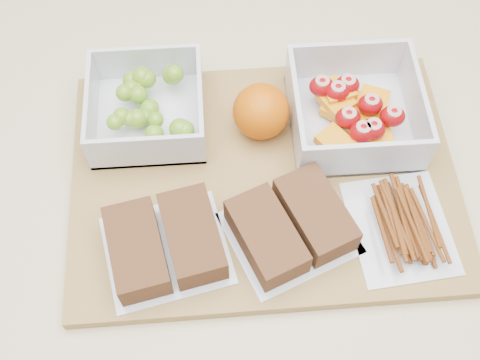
{
  "coord_description": "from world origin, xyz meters",
  "views": [
    {
      "loc": [
        -0.02,
        -0.31,
        1.49
      ],
      "look_at": [
        -0.0,
        0.0,
        0.93
      ],
      "focal_mm": 45.0,
      "sensor_mm": 36.0,
      "label": 1
    }
  ],
  "objects_px": {
    "sandwich_bag_left": "(165,244)",
    "orange": "(261,111)",
    "grape_container": "(148,106)",
    "sandwich_bag_center": "(291,226)",
    "pretzel_bag": "(402,223)",
    "cutting_board": "(264,179)",
    "fruit_container": "(354,112)"
  },
  "relations": [
    {
      "from": "grape_container",
      "to": "sandwich_bag_center",
      "type": "height_order",
      "value": "grape_container"
    },
    {
      "from": "grape_container",
      "to": "fruit_container",
      "type": "height_order",
      "value": "fruit_container"
    },
    {
      "from": "pretzel_bag",
      "to": "orange",
      "type": "bearing_deg",
      "value": 134.73
    },
    {
      "from": "grape_container",
      "to": "sandwich_bag_left",
      "type": "height_order",
      "value": "grape_container"
    },
    {
      "from": "fruit_container",
      "to": "grape_container",
      "type": "bearing_deg",
      "value": 174.23
    },
    {
      "from": "orange",
      "to": "pretzel_bag",
      "type": "bearing_deg",
      "value": -45.27
    },
    {
      "from": "orange",
      "to": "sandwich_bag_left",
      "type": "distance_m",
      "value": 0.18
    },
    {
      "from": "fruit_container",
      "to": "sandwich_bag_center",
      "type": "bearing_deg",
      "value": -122.68
    },
    {
      "from": "cutting_board",
      "to": "sandwich_bag_left",
      "type": "distance_m",
      "value": 0.14
    },
    {
      "from": "sandwich_bag_center",
      "to": "cutting_board",
      "type": "bearing_deg",
      "value": 105.92
    },
    {
      "from": "sandwich_bag_left",
      "to": "pretzel_bag",
      "type": "xyz_separation_m",
      "value": [
        0.24,
        0.01,
        -0.01
      ]
    },
    {
      "from": "grape_container",
      "to": "sandwich_bag_center",
      "type": "relative_size",
      "value": 0.83
    },
    {
      "from": "fruit_container",
      "to": "pretzel_bag",
      "type": "distance_m",
      "value": 0.14
    },
    {
      "from": "sandwich_bag_center",
      "to": "grape_container",
      "type": "bearing_deg",
      "value": 132.8
    },
    {
      "from": "cutting_board",
      "to": "grape_container",
      "type": "height_order",
      "value": "grape_container"
    },
    {
      "from": "fruit_container",
      "to": "sandwich_bag_left",
      "type": "bearing_deg",
      "value": -145.94
    },
    {
      "from": "orange",
      "to": "pretzel_bag",
      "type": "relative_size",
      "value": 0.48
    },
    {
      "from": "grape_container",
      "to": "fruit_container",
      "type": "relative_size",
      "value": 0.9
    },
    {
      "from": "sandwich_bag_left",
      "to": "pretzel_bag",
      "type": "distance_m",
      "value": 0.24
    },
    {
      "from": "cutting_board",
      "to": "sandwich_bag_left",
      "type": "bearing_deg",
      "value": -143.15
    },
    {
      "from": "grape_container",
      "to": "fruit_container",
      "type": "bearing_deg",
      "value": -5.77
    },
    {
      "from": "cutting_board",
      "to": "orange",
      "type": "xyz_separation_m",
      "value": [
        0.0,
        0.06,
        0.04
      ]
    },
    {
      "from": "sandwich_bag_left",
      "to": "orange",
      "type": "bearing_deg",
      "value": 53.27
    },
    {
      "from": "pretzel_bag",
      "to": "grape_container",
      "type": "bearing_deg",
      "value": 148.69
    },
    {
      "from": "grape_container",
      "to": "orange",
      "type": "relative_size",
      "value": 2.01
    },
    {
      "from": "sandwich_bag_center",
      "to": "pretzel_bag",
      "type": "relative_size",
      "value": 1.17
    },
    {
      "from": "sandwich_bag_center",
      "to": "fruit_container",
      "type": "bearing_deg",
      "value": 57.32
    },
    {
      "from": "sandwich_bag_left",
      "to": "pretzel_bag",
      "type": "height_order",
      "value": "sandwich_bag_left"
    },
    {
      "from": "fruit_container",
      "to": "sandwich_bag_center",
      "type": "xyz_separation_m",
      "value": [
        -0.08,
        -0.13,
        -0.0
      ]
    },
    {
      "from": "sandwich_bag_left",
      "to": "pretzel_bag",
      "type": "bearing_deg",
      "value": 2.15
    },
    {
      "from": "fruit_container",
      "to": "orange",
      "type": "xyz_separation_m",
      "value": [
        -0.1,
        0.0,
        0.01
      ]
    },
    {
      "from": "cutting_board",
      "to": "sandwich_bag_center",
      "type": "relative_size",
      "value": 2.75
    }
  ]
}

